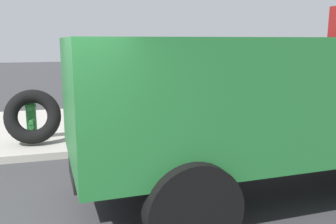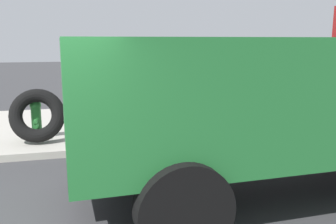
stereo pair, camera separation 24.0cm
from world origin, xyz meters
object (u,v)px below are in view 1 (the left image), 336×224
(stop_sign, at_px, (178,78))
(dump_truck_green, at_px, (312,90))
(loose_tire, at_px, (33,116))
(fire_hydrant, at_px, (31,119))

(stop_sign, relative_size, dump_truck_green, 0.28)
(loose_tire, xyz_separation_m, dump_truck_green, (4.35, -3.45, 0.85))
(dump_truck_green, bearing_deg, fire_hydrant, 139.72)
(loose_tire, bearing_deg, dump_truck_green, -38.38)
(fire_hydrant, relative_size, dump_truck_green, 0.13)
(fire_hydrant, height_order, dump_truck_green, dump_truck_green)
(stop_sign, xyz_separation_m, dump_truck_green, (1.20, -3.06, 0.07))
(loose_tire, relative_size, dump_truck_green, 0.17)
(loose_tire, height_order, dump_truck_green, dump_truck_green)
(dump_truck_green, bearing_deg, loose_tire, 141.62)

